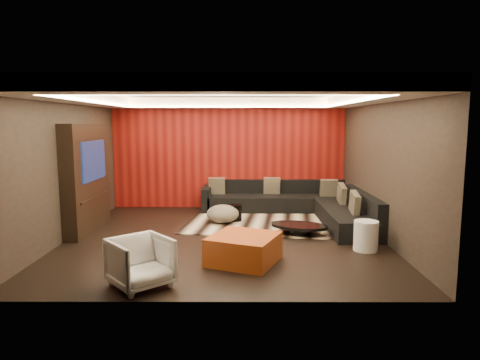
{
  "coord_description": "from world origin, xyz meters",
  "views": [
    {
      "loc": [
        0.33,
        -8.08,
        2.22
      ],
      "look_at": [
        0.3,
        0.6,
        1.05
      ],
      "focal_mm": 32.0,
      "sensor_mm": 36.0,
      "label": 1
    }
  ],
  "objects_px": {
    "drum_stool": "(235,213)",
    "armchair": "(141,262)",
    "orange_ottoman": "(244,249)",
    "white_side_table": "(366,236)",
    "coffee_table": "(299,229)",
    "sectional_sofa": "(301,206)"
  },
  "relations": [
    {
      "from": "drum_stool",
      "to": "white_side_table",
      "type": "xyz_separation_m",
      "value": [
        2.32,
        -2.19,
        0.06
      ]
    },
    {
      "from": "white_side_table",
      "to": "orange_ottoman",
      "type": "height_order",
      "value": "white_side_table"
    },
    {
      "from": "coffee_table",
      "to": "white_side_table",
      "type": "xyz_separation_m",
      "value": [
        1.02,
        -1.05,
        0.15
      ]
    },
    {
      "from": "drum_stool",
      "to": "armchair",
      "type": "bearing_deg",
      "value": -107.56
    },
    {
      "from": "armchair",
      "to": "sectional_sofa",
      "type": "height_order",
      "value": "sectional_sofa"
    },
    {
      "from": "white_side_table",
      "to": "armchair",
      "type": "bearing_deg",
      "value": -154.75
    },
    {
      "from": "orange_ottoman",
      "to": "armchair",
      "type": "relative_size",
      "value": 1.31
    },
    {
      "from": "white_side_table",
      "to": "armchair",
      "type": "xyz_separation_m",
      "value": [
        -3.54,
        -1.67,
        0.08
      ]
    },
    {
      "from": "orange_ottoman",
      "to": "drum_stool",
      "type": "bearing_deg",
      "value": 93.71
    },
    {
      "from": "drum_stool",
      "to": "coffee_table",
      "type": "bearing_deg",
      "value": -41.47
    },
    {
      "from": "armchair",
      "to": "white_side_table",
      "type": "bearing_deg",
      "value": -15.09
    },
    {
      "from": "orange_ottoman",
      "to": "armchair",
      "type": "height_order",
      "value": "armchair"
    },
    {
      "from": "drum_stool",
      "to": "white_side_table",
      "type": "relative_size",
      "value": 0.69
    },
    {
      "from": "white_side_table",
      "to": "drum_stool",
      "type": "bearing_deg",
      "value": 136.6
    },
    {
      "from": "orange_ottoman",
      "to": "sectional_sofa",
      "type": "relative_size",
      "value": 0.27
    },
    {
      "from": "coffee_table",
      "to": "orange_ottoman",
      "type": "height_order",
      "value": "orange_ottoman"
    },
    {
      "from": "drum_stool",
      "to": "sectional_sofa",
      "type": "xyz_separation_m",
      "value": [
        1.55,
        0.5,
        0.06
      ]
    },
    {
      "from": "drum_stool",
      "to": "armchair",
      "type": "height_order",
      "value": "armchair"
    },
    {
      "from": "armchair",
      "to": "coffee_table",
      "type": "bearing_deg",
      "value": 6.83
    },
    {
      "from": "orange_ottoman",
      "to": "white_side_table",
      "type": "bearing_deg",
      "value": 16.54
    },
    {
      "from": "orange_ottoman",
      "to": "coffee_table",
      "type": "bearing_deg",
      "value": 56.5
    },
    {
      "from": "drum_stool",
      "to": "sectional_sofa",
      "type": "height_order",
      "value": "sectional_sofa"
    }
  ]
}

